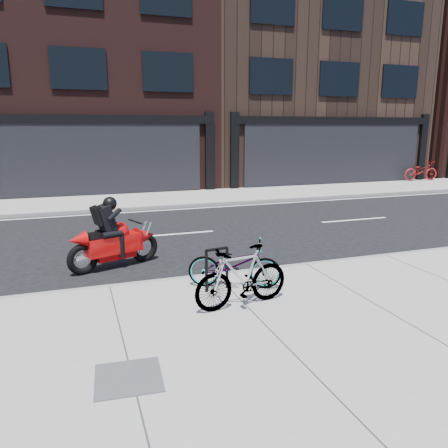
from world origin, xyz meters
name	(u,v)px	position (x,y,z in m)	size (l,w,h in m)	color
ground	(190,254)	(0.00, 0.00, 0.00)	(120.00, 120.00, 0.00)	black
sidewalk_near	(287,351)	(0.00, -5.00, 0.07)	(60.00, 6.00, 0.13)	gray
sidewalk_far	(141,200)	(0.00, 7.75, 0.07)	(60.00, 3.50, 0.13)	gray
building_center	(74,38)	(-2.00, 14.50, 7.25)	(12.00, 10.00, 14.50)	black
building_mideast	(291,69)	(10.00, 14.50, 6.25)	(12.00, 10.00, 12.50)	black
bike_rack	(217,265)	(-0.23, -2.76, 0.58)	(0.45, 0.12, 0.77)	black
bicycle_front	(235,264)	(0.11, -2.73, 0.56)	(0.58, 1.65, 0.87)	gray
bicycle_rear	(242,276)	(-0.07, -3.55, 0.62)	(0.46, 1.64, 0.99)	gray
motorcycle	(118,238)	(-1.68, -0.45, 0.63)	(1.98, 0.97, 1.54)	black
bicycle_far	(421,171)	(15.06, 8.99, 0.65)	(0.69, 1.98, 1.04)	maroon
utility_grate	(129,378)	(-2.04, -5.07, 0.14)	(0.75, 0.75, 0.01)	#444546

